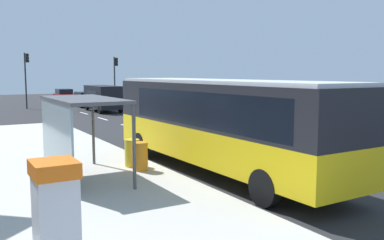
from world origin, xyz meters
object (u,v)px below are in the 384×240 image
(traffic_light_near_side, at_px, (115,73))
(sedan_far, at_px, (85,99))
(bus, at_px, (218,120))
(recycling_bin_orange, at_px, (140,156))
(ticket_machine, at_px, (56,221))
(sedan_near, at_px, (64,95))
(bus_shelter, at_px, (74,118))
(white_van, at_px, (103,96))
(recycling_bin_yellow, at_px, (132,153))
(traffic_light_far_side, at_px, (26,72))

(traffic_light_near_side, bearing_deg, sedan_far, 173.97)
(bus, distance_m, traffic_light_near_side, 30.83)
(bus, distance_m, recycling_bin_orange, 2.92)
(sedan_far, height_order, traffic_light_near_side, traffic_light_near_side)
(bus, xyz_separation_m, ticket_machine, (-6.62, -5.42, -0.67))
(sedan_near, xyz_separation_m, recycling_bin_orange, (-6.50, -37.91, -0.14))
(ticket_machine, distance_m, recycling_bin_orange, 7.62)
(traffic_light_near_side, xyz_separation_m, bus_shelter, (-11.91, -29.12, -1.27))
(bus, height_order, white_van, bus)
(recycling_bin_yellow, bearing_deg, sedan_near, 80.09)
(white_van, bearing_deg, traffic_light_far_side, 128.90)
(recycling_bin_yellow, bearing_deg, bus_shelter, -158.94)
(sedan_near, height_order, traffic_light_near_side, traffic_light_near_side)
(ticket_machine, bearing_deg, recycling_bin_yellow, 59.74)
(ticket_machine, xyz_separation_m, traffic_light_near_side, (13.83, 35.35, 2.19))
(sedan_far, bearing_deg, ticket_machine, -106.59)
(sedan_near, height_order, traffic_light_far_side, traffic_light_far_side)
(traffic_light_near_side, bearing_deg, bus_shelter, -112.24)
(sedan_far, height_order, bus_shelter, bus_shelter)
(sedan_near, distance_m, traffic_light_far_side, 10.15)
(bus_shelter, bearing_deg, recycling_bin_orange, 3.93)
(sedan_near, relative_size, bus_shelter, 1.10)
(white_van, bearing_deg, recycling_bin_yellow, -105.88)
(white_van, height_order, sedan_near, white_van)
(sedan_near, distance_m, bus_shelter, 39.07)
(recycling_bin_yellow, relative_size, bus_shelter, 0.24)
(white_van, bearing_deg, ticket_machine, -109.60)
(sedan_far, bearing_deg, sedan_near, 90.00)
(sedan_far, distance_m, recycling_bin_orange, 30.02)
(sedan_near, xyz_separation_m, traffic_light_near_side, (3.20, -8.94, 2.57))
(traffic_light_near_side, bearing_deg, sedan_near, 109.68)
(sedan_far, relative_size, bus_shelter, 1.11)
(sedan_far, bearing_deg, bus_shelter, -106.48)
(recycling_bin_orange, distance_m, traffic_light_far_side, 29.93)
(sedan_far, xyz_separation_m, recycling_bin_yellow, (-6.50, -28.61, -0.14))
(recycling_bin_yellow, xyz_separation_m, traffic_light_far_side, (1.10, 29.07, 2.87))
(white_van, bearing_deg, bus, -99.20)
(traffic_light_near_side, distance_m, traffic_light_far_side, 8.64)
(recycling_bin_yellow, bearing_deg, traffic_light_far_side, 87.84)
(white_van, relative_size, bus_shelter, 1.31)
(recycling_bin_yellow, distance_m, traffic_light_near_side, 30.01)
(white_van, bearing_deg, traffic_light_near_side, 60.26)
(recycling_bin_orange, bearing_deg, bus_shelter, -176.07)
(white_van, relative_size, ticket_machine, 2.69)
(sedan_near, relative_size, recycling_bin_orange, 4.65)
(ticket_machine, distance_m, bus_shelter, 6.58)
(recycling_bin_orange, bearing_deg, bus, -21.14)
(sedan_far, xyz_separation_m, traffic_light_far_side, (-5.41, 0.46, 2.73))
(sedan_far, height_order, traffic_light_far_side, traffic_light_far_side)
(ticket_machine, relative_size, recycling_bin_orange, 2.04)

